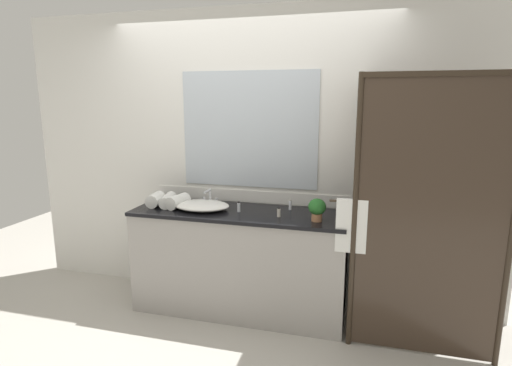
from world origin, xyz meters
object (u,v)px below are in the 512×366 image
(potted_plant, at_px, (317,208))
(amenity_bottle_lotion, at_px, (290,205))
(sink_basin, at_px, (202,205))
(rolled_towel_near_edge, at_px, (155,200))
(faucet, at_px, (210,199))
(rolled_towel_far_edge, at_px, (178,201))
(rolled_towel_middle, at_px, (168,200))
(amenity_bottle_conditioner, at_px, (279,212))
(amenity_bottle_body_wash, at_px, (239,207))

(potted_plant, relative_size, amenity_bottle_lotion, 1.94)
(sink_basin, xyz_separation_m, rolled_towel_near_edge, (-0.44, 0.00, 0.02))
(faucet, bearing_deg, rolled_towel_near_edge, -157.55)
(rolled_towel_far_edge, bearing_deg, rolled_towel_middle, 163.10)
(faucet, xyz_separation_m, rolled_towel_middle, (-0.33, -0.16, 0.00))
(amenity_bottle_conditioner, bearing_deg, sink_basin, 175.74)
(potted_plant, bearing_deg, faucet, 164.73)
(amenity_bottle_conditioner, xyz_separation_m, rolled_towel_far_edge, (-0.90, 0.04, 0.02))
(sink_basin, distance_m, rolled_towel_far_edge, 0.22)
(faucet, height_order, potted_plant, potted_plant)
(rolled_towel_far_edge, bearing_deg, potted_plant, -3.85)
(sink_basin, distance_m, amenity_bottle_body_wash, 0.33)
(amenity_bottle_lotion, bearing_deg, rolled_towel_far_edge, -168.72)
(amenity_bottle_conditioner, distance_m, rolled_towel_far_edge, 0.90)
(sink_basin, relative_size, potted_plant, 2.70)
(rolled_towel_near_edge, relative_size, rolled_towel_far_edge, 0.93)
(rolled_towel_near_edge, bearing_deg, amenity_bottle_lotion, 8.84)
(amenity_bottle_lotion, bearing_deg, amenity_bottle_body_wash, -156.29)
(faucet, relative_size, potted_plant, 0.96)
(amenity_bottle_body_wash, height_order, rolled_towel_near_edge, rolled_towel_near_edge)
(amenity_bottle_body_wash, bearing_deg, faucet, 151.82)
(faucet, height_order, amenity_bottle_body_wash, faucet)
(sink_basin, height_order, amenity_bottle_lotion, amenity_bottle_lotion)
(potted_plant, height_order, amenity_bottle_lotion, potted_plant)
(rolled_towel_middle, xyz_separation_m, rolled_towel_far_edge, (0.11, -0.03, 0.00))
(amenity_bottle_body_wash, height_order, rolled_towel_middle, rolled_towel_middle)
(potted_plant, distance_m, rolled_towel_middle, 1.32)
(potted_plant, distance_m, rolled_towel_near_edge, 1.43)
(potted_plant, height_order, amenity_bottle_conditioner, potted_plant)
(faucet, xyz_separation_m, potted_plant, (0.99, -0.27, 0.05))
(potted_plant, relative_size, rolled_towel_middle, 0.68)
(faucet, relative_size, rolled_towel_far_edge, 0.78)
(sink_basin, xyz_separation_m, rolled_towel_far_edge, (-0.22, -0.01, 0.02))
(potted_plant, distance_m, amenity_bottle_lotion, 0.38)
(amenity_bottle_conditioner, bearing_deg, potted_plant, -6.86)
(amenity_bottle_body_wash, bearing_deg, amenity_bottle_lotion, 23.71)
(faucet, xyz_separation_m, amenity_bottle_conditioner, (0.68, -0.23, -0.01))
(potted_plant, height_order, amenity_bottle_body_wash, potted_plant)
(sink_basin, bearing_deg, potted_plant, -5.07)
(sink_basin, relative_size, amenity_bottle_conditioner, 6.02)
(rolled_towel_near_edge, distance_m, rolled_towel_far_edge, 0.22)
(amenity_bottle_body_wash, distance_m, amenity_bottle_conditioner, 0.36)
(amenity_bottle_body_wash, bearing_deg, potted_plant, -8.09)
(rolled_towel_middle, distance_m, rolled_towel_far_edge, 0.12)
(amenity_bottle_conditioner, xyz_separation_m, amenity_bottle_lotion, (0.05, 0.23, 0.01))
(sink_basin, height_order, rolled_towel_far_edge, rolled_towel_far_edge)
(rolled_towel_far_edge, bearing_deg, amenity_bottle_lotion, 11.28)
(sink_basin, height_order, faucet, faucet)
(amenity_bottle_conditioner, height_order, rolled_towel_far_edge, rolled_towel_far_edge)
(sink_basin, xyz_separation_m, amenity_bottle_conditioner, (0.68, -0.05, 0.00))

